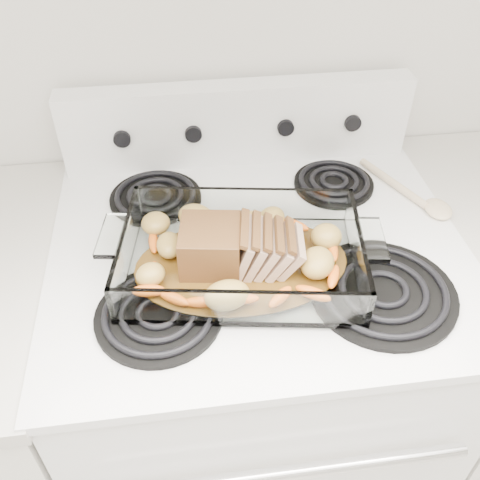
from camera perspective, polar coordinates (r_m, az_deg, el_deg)
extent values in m
cube|color=white|center=(1.38, 1.48, -15.12)|extent=(0.76, 0.65, 0.92)
cylinder|color=silver|center=(0.96, 5.30, -23.48)|extent=(0.61, 0.02, 0.02)
cube|color=white|center=(1.02, 1.93, -0.65)|extent=(0.78, 0.67, 0.02)
cube|color=white|center=(1.20, -0.24, 12.39)|extent=(0.76, 0.06, 0.18)
cylinder|color=black|center=(0.89, -8.64, -7.96)|extent=(0.21, 0.21, 0.01)
cylinder|color=black|center=(0.95, 15.00, -5.44)|extent=(0.25, 0.25, 0.01)
cylinder|color=black|center=(1.13, -8.97, 4.45)|extent=(0.19, 0.19, 0.01)
cylinder|color=black|center=(1.17, 9.95, 5.93)|extent=(0.17, 0.17, 0.01)
cylinder|color=black|center=(1.17, -12.47, 10.57)|extent=(0.04, 0.02, 0.04)
cylinder|color=black|center=(1.17, -5.01, 11.28)|extent=(0.04, 0.02, 0.04)
cylinder|color=black|center=(1.19, 4.85, 11.94)|extent=(0.04, 0.02, 0.04)
cylinder|color=black|center=(1.23, 11.89, 12.19)|extent=(0.04, 0.02, 0.04)
cube|color=white|center=(0.95, 0.16, -2.79)|extent=(0.41, 0.27, 0.01)
cube|color=white|center=(0.83, 1.39, -7.11)|extent=(0.41, 0.01, 0.07)
cube|color=white|center=(1.02, -0.83, 3.88)|extent=(0.41, 0.01, 0.07)
cube|color=white|center=(0.92, -12.27, -2.15)|extent=(0.01, 0.27, 0.07)
cube|color=white|center=(0.96, 12.07, 0.04)|extent=(0.01, 0.27, 0.07)
cylinder|color=#4A300E|center=(0.94, 0.16, -2.53)|extent=(0.24, 0.24, 0.00)
cube|color=brown|center=(0.91, -3.17, -1.06)|extent=(0.10, 0.10, 0.08)
cube|color=tan|center=(0.92, 0.47, -0.85)|extent=(0.04, 0.10, 0.08)
cube|color=tan|center=(0.92, 1.66, -0.80)|extent=(0.04, 0.10, 0.07)
cube|color=tan|center=(0.93, 2.85, -0.76)|extent=(0.04, 0.09, 0.07)
cube|color=tan|center=(0.93, 4.03, -0.72)|extent=(0.05, 0.09, 0.07)
cube|color=tan|center=(0.93, 5.20, -0.68)|extent=(0.05, 0.09, 0.06)
ellipsoid|color=orange|center=(0.88, -8.36, -6.42)|extent=(0.06, 0.02, 0.02)
ellipsoid|color=orange|center=(0.90, 7.84, -4.84)|extent=(0.06, 0.02, 0.02)
ellipsoid|color=orange|center=(0.98, 8.82, -0.56)|extent=(0.06, 0.02, 0.02)
ellipsoid|color=orange|center=(0.96, -9.12, -1.37)|extent=(0.06, 0.02, 0.02)
ellipsoid|color=olive|center=(0.98, -9.23, 0.59)|extent=(0.06, 0.05, 0.04)
ellipsoid|color=olive|center=(1.00, 0.65, 1.84)|extent=(0.06, 0.05, 0.04)
ellipsoid|color=olive|center=(0.93, 7.72, -1.78)|extent=(0.06, 0.05, 0.04)
cylinder|color=beige|center=(1.19, 15.99, 5.90)|extent=(0.09, 0.18, 0.02)
ellipsoid|color=beige|center=(1.15, 20.37, 3.13)|extent=(0.05, 0.07, 0.02)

